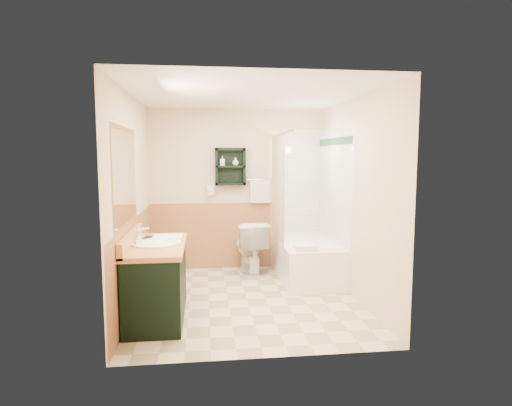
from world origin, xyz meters
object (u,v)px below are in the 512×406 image
Objects in this scene: hair_dryer at (210,190)px; soap_bottle_b at (236,162)px; vanity_book at (143,230)px; bathtub at (307,259)px; soap_bottle_a at (223,163)px; toilet at (250,247)px; wall_shelf at (230,167)px; vanity at (157,281)px.

soap_bottle_b is (0.38, -0.03, 0.41)m from hair_dryer.
soap_bottle_b reaches higher than vanity_book.
hair_dryer is at bearing 175.45° from soap_bottle_b.
bathtub is at bearing -32.31° from soap_bottle_b.
soap_bottle_b reaches higher than hair_dryer.
bathtub is 1.85m from soap_bottle_a.
soap_bottle_a reaches higher than bathtub.
vanity_book is 1.97m from soap_bottle_a.
soap_bottle_b is at bearing -59.32° from toilet.
wall_shelf is at bearing -4.76° from hair_dryer.
bathtub is (1.03, -0.60, -1.29)m from wall_shelf.
soap_bottle_b is at bearing 62.21° from vanity.
soap_bottle_b is at bearing -3.72° from wall_shelf.
toilet is at bearing 48.96° from vanity_book.
wall_shelf is at bearing 60.00° from vanity_book.
vanity_book is (-1.06, -1.58, -0.65)m from wall_shelf.
vanity is 8.83× the size of soap_bottle_a.
soap_bottle_a is (0.78, 1.84, 1.20)m from vanity.
vanity is at bearing -115.83° from wall_shelf.
vanity reaches higher than bathtub.
toilet is at bearing 54.06° from vanity.
vanity_book is 2.07m from soap_bottle_b.
soap_bottle_b is (0.19, 0.00, 0.01)m from soap_bottle_a.
wall_shelf is 0.46m from hair_dryer.
toilet is at bearing -26.52° from hair_dryer.
vanity is 1.61× the size of toilet.
toilet is 5.49× the size of soap_bottle_a.
hair_dryer is at bearing -32.22° from toilet.
bathtub is 1.75m from soap_bottle_b.
soap_bottle_a is at bearing 152.26° from bathtub.
hair_dryer is 1.74m from bathtub.
wall_shelf is 1.75m from bathtub.
hair_dryer reaches higher than toilet.
vanity_book is at bearing -125.79° from soap_bottle_b.
vanity_book reaches higher than toilet.
vanity_book is at bearing 121.70° from vanity.
toilet is (0.26, -0.25, -1.17)m from wall_shelf.
wall_shelf is 0.37× the size of bathtub.
bathtub is (1.33, -0.63, -0.94)m from hair_dryer.
soap_bottle_b is (0.97, 1.84, 1.21)m from vanity.
soap_bottle_a reaches higher than hair_dryer.
bathtub is 7.08× the size of vanity_book.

